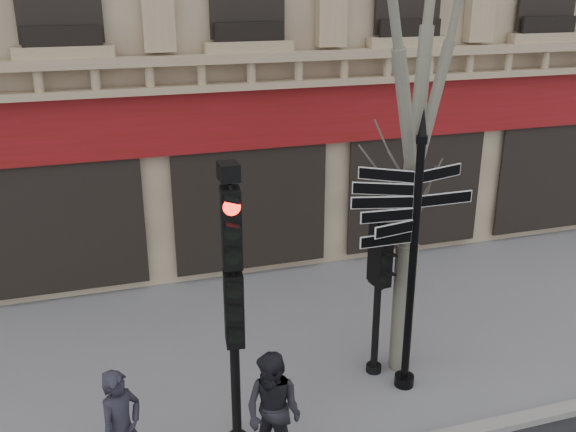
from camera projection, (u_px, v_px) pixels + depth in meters
name	position (u px, v px, depth m)	size (l,w,h in m)	color
ground	(330.00, 400.00, 10.22)	(80.00, 80.00, 0.00)	slate
fingerpost	(417.00, 209.00, 9.54)	(2.23, 2.23, 4.62)	black
traffic_signal_main	(232.00, 278.00, 8.34)	(0.50, 0.39, 4.21)	black
traffic_signal_secondary	(379.00, 271.00, 10.33)	(0.49, 0.37, 2.70)	black
pedestrian_a	(122.00, 430.00, 8.22)	(0.63, 0.42, 1.74)	#23212C
pedestrian_b	(273.00, 413.00, 8.56)	(0.85, 0.66, 1.74)	black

